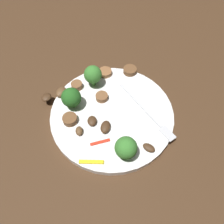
{
  "coord_description": "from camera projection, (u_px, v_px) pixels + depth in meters",
  "views": [
    {
      "loc": [
        0.22,
        -0.14,
        0.4
      ],
      "look_at": [
        0.0,
        0.0,
        0.02
      ],
      "focal_mm": 33.51,
      "sensor_mm": 36.0,
      "label": 1
    }
  ],
  "objects": [
    {
      "name": "mushroom_0",
      "position": [
        149.0,
        148.0,
        0.41
      ],
      "size": [
        0.03,
        0.03,
        0.01
      ],
      "primitive_type": "ellipsoid",
      "rotation": [
        0.0,
        0.0,
        3.58
      ],
      "color": "#422B19",
      "rests_on": "plate"
    },
    {
      "name": "fork",
      "position": [
        149.0,
        114.0,
        0.46
      ],
      "size": [
        0.18,
        0.02,
        0.0
      ],
      "rotation": [
        0.0,
        0.0,
        0.06
      ],
      "color": "silver",
      "rests_on": "plate"
    },
    {
      "name": "sausage_slice_3",
      "position": [
        70.0,
        119.0,
        0.45
      ],
      "size": [
        0.04,
        0.04,
        0.01
      ],
      "primitive_type": "cylinder",
      "rotation": [
        0.0,
        0.0,
        1.28
      ],
      "color": "brown",
      "rests_on": "plate"
    },
    {
      "name": "sausage_slice_0",
      "position": [
        130.0,
        70.0,
        0.53
      ],
      "size": [
        0.04,
        0.04,
        0.01
      ],
      "primitive_type": "cylinder",
      "rotation": [
        0.0,
        0.0,
        2.0
      ],
      "color": "brown",
      "rests_on": "plate"
    },
    {
      "name": "pepper_strip_0",
      "position": [
        91.0,
        162.0,
        0.4
      ],
      "size": [
        0.03,
        0.04,
        0.0
      ],
      "primitive_type": "cube",
      "rotation": [
        0.0,
        0.0,
        0.99
      ],
      "color": "yellow",
      "rests_on": "plate"
    },
    {
      "name": "mushroom_4",
      "position": [
        91.0,
        119.0,
        0.45
      ],
      "size": [
        0.03,
        0.03,
        0.01
      ],
      "primitive_type": "ellipsoid",
      "rotation": [
        0.0,
        0.0,
        2.69
      ],
      "color": "#422B19",
      "rests_on": "plate"
    },
    {
      "name": "sausage_slice_2",
      "position": [
        77.0,
        85.0,
        0.5
      ],
      "size": [
        0.03,
        0.03,
        0.01
      ],
      "primitive_type": "cylinder",
      "rotation": [
        0.0,
        0.0,
        1.35
      ],
      "color": "brown",
      "rests_on": "plate"
    },
    {
      "name": "mushroom_1",
      "position": [
        79.0,
        131.0,
        0.43
      ],
      "size": [
        0.03,
        0.02,
        0.01
      ],
      "primitive_type": "ellipsoid",
      "rotation": [
        0.0,
        0.0,
        2.7
      ],
      "color": "brown",
      "rests_on": "plate"
    },
    {
      "name": "mushroom_3",
      "position": [
        46.0,
        97.0,
        0.48
      ],
      "size": [
        0.03,
        0.03,
        0.01
      ],
      "primitive_type": "ellipsoid",
      "rotation": [
        0.0,
        0.0,
        2.26
      ],
      "color": "#422B19",
      "rests_on": "plate"
    },
    {
      "name": "sausage_slice_4",
      "position": [
        105.0,
        72.0,
        0.52
      ],
      "size": [
        0.05,
        0.05,
        0.01
      ],
      "primitive_type": "cylinder",
      "rotation": [
        0.0,
        0.0,
        2.35
      ],
      "color": "brown",
      "rests_on": "plate"
    },
    {
      "name": "mushroom_5",
      "position": [
        61.0,
        92.0,
        0.49
      ],
      "size": [
        0.04,
        0.04,
        0.01
      ],
      "primitive_type": "ellipsoid",
      "rotation": [
        0.0,
        0.0,
        5.3
      ],
      "color": "brown",
      "rests_on": "plate"
    },
    {
      "name": "ground_plane",
      "position": [
        112.0,
        116.0,
        0.48
      ],
      "size": [
        1.4,
        1.4,
        0.0
      ],
      "primitive_type": "plane",
      "color": "#422B19"
    },
    {
      "name": "mushroom_2",
      "position": [
        105.0,
        127.0,
        0.44
      ],
      "size": [
        0.04,
        0.04,
        0.01
      ],
      "primitive_type": "ellipsoid",
      "rotation": [
        0.0,
        0.0,
        2.36
      ],
      "color": "#422B19",
      "rests_on": "plate"
    },
    {
      "name": "plate",
      "position": [
        112.0,
        114.0,
        0.47
      ],
      "size": [
        0.27,
        0.27,
        0.02
      ],
      "primitive_type": "cylinder",
      "color": "white",
      "rests_on": "ground_plane"
    },
    {
      "name": "broccoli_floret_2",
      "position": [
        71.0,
        98.0,
        0.45
      ],
      "size": [
        0.04,
        0.04,
        0.05
      ],
      "color": "#296420",
      "rests_on": "plate"
    },
    {
      "name": "pepper_strip_1",
      "position": [
        100.0,
        142.0,
        0.42
      ],
      "size": [
        0.02,
        0.04,
        0.0
      ],
      "primitive_type": "cube",
      "rotation": [
        0.0,
        0.0,
        1.28
      ],
      "color": "red",
      "rests_on": "plate"
    },
    {
      "name": "broccoli_floret_0",
      "position": [
        93.0,
        75.0,
        0.48
      ],
      "size": [
        0.04,
        0.04,
        0.06
      ],
      "color": "#408630",
      "rests_on": "plate"
    },
    {
      "name": "sausage_slice_1",
      "position": [
        103.0,
        96.0,
        0.48
      ],
      "size": [
        0.04,
        0.04,
        0.01
      ],
      "primitive_type": "cylinder",
      "rotation": [
        0.0,
        0.0,
        1.05
      ],
      "color": "brown",
      "rests_on": "plate"
    },
    {
      "name": "broccoli_floret_1",
      "position": [
        126.0,
        148.0,
        0.38
      ],
      "size": [
        0.04,
        0.04,
        0.05
      ],
      "color": "#408630",
      "rests_on": "plate"
    }
  ]
}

